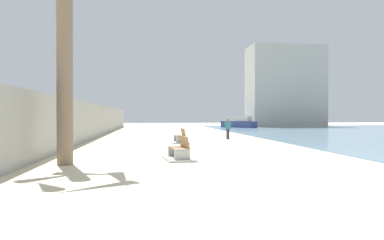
# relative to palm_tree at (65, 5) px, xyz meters

# --- Properties ---
(ground_plane) EXTENTS (120.00, 120.00, 0.00)m
(ground_plane) POSITION_rel_palm_tree_xyz_m (5.84, 15.29, -5.89)
(ground_plane) COLOR beige
(seawall) EXTENTS (0.80, 64.00, 2.76)m
(seawall) POSITION_rel_palm_tree_xyz_m (-1.66, 15.29, -4.51)
(seawall) COLOR #9E9E99
(seawall) RESTS_ON ground
(palm_tree) EXTENTS (3.60, 3.66, 8.55)m
(palm_tree) POSITION_rel_palm_tree_xyz_m (0.00, 0.00, 0.00)
(palm_tree) COLOR #7A6651
(palm_tree) RESTS_ON ground
(bench_near) EXTENTS (1.34, 2.22, 0.98)m
(bench_near) POSITION_rel_palm_tree_xyz_m (4.30, 0.97, -5.65)
(bench_near) COLOR #9E9E99
(bench_near) RESTS_ON ground
(bench_far) EXTENTS (1.18, 2.14, 0.98)m
(bench_far) POSITION_rel_palm_tree_xyz_m (5.08, 9.85, -5.65)
(bench_far) COLOR #9E9E99
(bench_far) RESTS_ON ground
(person_walking) EXTENTS (0.53, 0.22, 1.59)m
(person_walking) POSITION_rel_palm_tree_xyz_m (9.07, 13.37, -4.97)
(person_walking) COLOR #333338
(person_walking) RESTS_ON ground
(boat_far_left) EXTENTS (4.62, 5.94, 1.69)m
(boat_far_left) POSITION_rel_palm_tree_xyz_m (16.55, 39.27, -5.21)
(boat_far_left) COLOR navy
(boat_far_left) RESTS_ON water_bay
(harbor_building) EXTENTS (12.00, 6.00, 13.14)m
(harbor_building) POSITION_rel_palm_tree_xyz_m (25.25, 43.29, 0.68)
(harbor_building) COLOR #ADAAA3
(harbor_building) RESTS_ON ground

